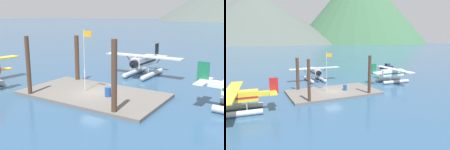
# 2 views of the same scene
# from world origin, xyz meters

# --- Properties ---
(ground_plane) EXTENTS (1200.00, 1200.00, 0.00)m
(ground_plane) POSITION_xyz_m (0.00, 0.00, 0.00)
(ground_plane) COLOR #2D5175
(dock_platform) EXTENTS (13.89, 7.65, 0.30)m
(dock_platform) POSITION_xyz_m (0.00, 0.00, 0.15)
(dock_platform) COLOR #66605B
(dock_platform) RESTS_ON ground
(piling_near_left) EXTENTS (0.40, 0.40, 5.82)m
(piling_near_left) POSITION_xyz_m (-4.95, -3.48, 2.91)
(piling_near_left) COLOR #4C3323
(piling_near_left) RESTS_ON ground
(piling_near_right) EXTENTS (0.45, 0.45, 5.98)m
(piling_near_right) POSITION_xyz_m (4.47, -3.30, 2.99)
(piling_near_right) COLOR #4C3323
(piling_near_right) RESTS_ON ground
(piling_far_left) EXTENTS (0.50, 0.50, 5.45)m
(piling_far_left) POSITION_xyz_m (-4.77, 3.45, 2.73)
(piling_far_left) COLOR #4C3323
(piling_far_left) RESTS_ON ground
(flagpole) EXTENTS (0.95, 0.10, 6.11)m
(flagpole) POSITION_xyz_m (-0.96, 0.14, 4.10)
(flagpole) COLOR silver
(flagpole) RESTS_ON dock_platform
(fuel_drum) EXTENTS (0.62, 0.62, 0.88)m
(fuel_drum) POSITION_xyz_m (1.92, -0.27, 0.74)
(fuel_drum) COLOR #1E4C99
(fuel_drum) RESTS_ON dock_platform
(seaplane_silver_bow_centre) EXTENTS (10.41, 7.98, 3.84)m
(seaplane_silver_bow_centre) POSITION_xyz_m (0.40, 10.59, 1.58)
(seaplane_silver_bow_centre) COLOR #B7BABF
(seaplane_silver_bow_centre) RESTS_ON ground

